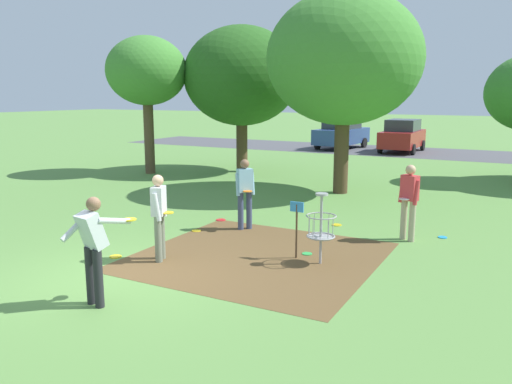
{
  "coord_description": "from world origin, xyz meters",
  "views": [
    {
      "loc": [
        6.32,
        -6.5,
        3.22
      ],
      "look_at": [
        0.84,
        3.8,
        1.0
      ],
      "focal_mm": 36.02,
      "sensor_mm": 36.0,
      "label": 1
    }
  ],
  "objects_px": {
    "player_throwing": "(159,213)",
    "frisbee_by_tee": "(337,225)",
    "player_waiting_left": "(409,198)",
    "parked_car_leftmost": "(342,133)",
    "frisbee_scattered_b": "(443,237)",
    "frisbee_scattered_a": "(116,257)",
    "player_foreground_watching": "(93,244)",
    "parked_car_center_left": "(402,136)",
    "frisbee_far_right": "(307,254)",
    "disc_golf_basket": "(318,225)",
    "frisbee_mid_grass": "(196,231)",
    "tree_mid_center": "(147,72)",
    "player_waiting_right": "(245,190)",
    "frisbee_near_basket": "(100,242)",
    "tree_near_right": "(344,59)",
    "tree_near_left": "(242,76)",
    "frisbee_far_left": "(221,220)"
  },
  "relations": [
    {
      "from": "disc_golf_basket",
      "to": "tree_near_left",
      "type": "height_order",
      "value": "tree_near_left"
    },
    {
      "from": "player_waiting_right",
      "to": "disc_golf_basket",
      "type": "bearing_deg",
      "value": -32.25
    },
    {
      "from": "frisbee_far_right",
      "to": "disc_golf_basket",
      "type": "bearing_deg",
      "value": -47.04
    },
    {
      "from": "frisbee_far_left",
      "to": "parked_car_leftmost",
      "type": "relative_size",
      "value": 0.06
    },
    {
      "from": "player_waiting_left",
      "to": "frisbee_far_left",
      "type": "relative_size",
      "value": 6.9
    },
    {
      "from": "frisbee_mid_grass",
      "to": "frisbee_far_right",
      "type": "height_order",
      "value": "same"
    },
    {
      "from": "player_waiting_left",
      "to": "tree_near_left",
      "type": "xyz_separation_m",
      "value": [
        -8.45,
        7.41,
        2.99
      ]
    },
    {
      "from": "frisbee_scattered_a",
      "to": "tree_mid_center",
      "type": "xyz_separation_m",
      "value": [
        -6.65,
        9.17,
        4.11
      ]
    },
    {
      "from": "frisbee_scattered_b",
      "to": "tree_mid_center",
      "type": "height_order",
      "value": "tree_mid_center"
    },
    {
      "from": "player_waiting_left",
      "to": "parked_car_leftmost",
      "type": "height_order",
      "value": "parked_car_leftmost"
    },
    {
      "from": "frisbee_near_basket",
      "to": "tree_near_left",
      "type": "distance_m",
      "value": 11.72
    },
    {
      "from": "frisbee_mid_grass",
      "to": "frisbee_by_tee",
      "type": "bearing_deg",
      "value": 37.19
    },
    {
      "from": "player_foreground_watching",
      "to": "parked_car_center_left",
      "type": "xyz_separation_m",
      "value": [
        -0.65,
        24.25,
        -0.06
      ]
    },
    {
      "from": "frisbee_scattered_b",
      "to": "frisbee_scattered_a",
      "type": "bearing_deg",
      "value": -140.72
    },
    {
      "from": "player_throwing",
      "to": "frisbee_by_tee",
      "type": "bearing_deg",
      "value": 63.22
    },
    {
      "from": "player_waiting_right",
      "to": "frisbee_scattered_a",
      "type": "height_order",
      "value": "player_waiting_right"
    },
    {
      "from": "frisbee_scattered_a",
      "to": "tree_near_right",
      "type": "relative_size",
      "value": 0.04
    },
    {
      "from": "player_waiting_left",
      "to": "frisbee_by_tee",
      "type": "relative_size",
      "value": 7.12
    },
    {
      "from": "player_throwing",
      "to": "frisbee_by_tee",
      "type": "xyz_separation_m",
      "value": [
        2.16,
        4.27,
        -0.96
      ]
    },
    {
      "from": "frisbee_far_left",
      "to": "frisbee_scattered_a",
      "type": "xyz_separation_m",
      "value": [
        -0.25,
        -3.61,
        0.0
      ]
    },
    {
      "from": "parked_car_center_left",
      "to": "player_foreground_watching",
      "type": "bearing_deg",
      "value": -88.46
    },
    {
      "from": "disc_golf_basket",
      "to": "frisbee_by_tee",
      "type": "distance_m",
      "value": 3.13
    },
    {
      "from": "player_waiting_right",
      "to": "tree_near_left",
      "type": "height_order",
      "value": "tree_near_left"
    },
    {
      "from": "frisbee_mid_grass",
      "to": "parked_car_center_left",
      "type": "xyz_separation_m",
      "value": [
        0.49,
        19.89,
        0.91
      ]
    },
    {
      "from": "frisbee_mid_grass",
      "to": "player_throwing",
      "type": "bearing_deg",
      "value": -73.58
    },
    {
      "from": "parked_car_center_left",
      "to": "parked_car_leftmost",
      "type": "bearing_deg",
      "value": 177.03
    },
    {
      "from": "frisbee_far_left",
      "to": "tree_mid_center",
      "type": "height_order",
      "value": "tree_mid_center"
    },
    {
      "from": "frisbee_near_basket",
      "to": "player_waiting_right",
      "type": "bearing_deg",
      "value": 47.28
    },
    {
      "from": "frisbee_by_tee",
      "to": "frisbee_far_right",
      "type": "height_order",
      "value": "same"
    },
    {
      "from": "player_foreground_watching",
      "to": "tree_near_right",
      "type": "xyz_separation_m",
      "value": [
        0.3,
        10.68,
        3.35
      ]
    },
    {
      "from": "player_foreground_watching",
      "to": "frisbee_far_left",
      "type": "xyz_separation_m",
      "value": [
        -1.19,
        5.56,
        -0.98
      ]
    },
    {
      "from": "player_throwing",
      "to": "frisbee_scattered_b",
      "type": "relative_size",
      "value": 8.48
    },
    {
      "from": "frisbee_by_tee",
      "to": "frisbee_mid_grass",
      "type": "bearing_deg",
      "value": -142.81
    },
    {
      "from": "disc_golf_basket",
      "to": "frisbee_mid_grass",
      "type": "xyz_separation_m",
      "value": [
        -3.43,
        0.86,
        -0.74
      ]
    },
    {
      "from": "player_waiting_left",
      "to": "player_throwing",
      "type": "bearing_deg",
      "value": -136.99
    },
    {
      "from": "parked_car_leftmost",
      "to": "frisbee_far_right",
      "type": "bearing_deg",
      "value": -73.1
    },
    {
      "from": "player_waiting_right",
      "to": "frisbee_near_basket",
      "type": "height_order",
      "value": "player_waiting_right"
    },
    {
      "from": "frisbee_scattered_a",
      "to": "tree_near_right",
      "type": "xyz_separation_m",
      "value": [
        1.74,
        8.73,
        4.32
      ]
    },
    {
      "from": "disc_golf_basket",
      "to": "frisbee_scattered_a",
      "type": "relative_size",
      "value": 5.84
    },
    {
      "from": "disc_golf_basket",
      "to": "tree_near_right",
      "type": "relative_size",
      "value": 0.22
    },
    {
      "from": "frisbee_near_basket",
      "to": "parked_car_leftmost",
      "type": "relative_size",
      "value": 0.05
    },
    {
      "from": "disc_golf_basket",
      "to": "frisbee_scattered_a",
      "type": "distance_m",
      "value": 4.11
    },
    {
      "from": "disc_golf_basket",
      "to": "frisbee_mid_grass",
      "type": "height_order",
      "value": "disc_golf_basket"
    },
    {
      "from": "tree_mid_center",
      "to": "frisbee_far_right",
      "type": "bearing_deg",
      "value": -35.74
    },
    {
      "from": "frisbee_far_right",
      "to": "frisbee_scattered_b",
      "type": "xyz_separation_m",
      "value": [
        2.27,
        2.61,
        0.0
      ]
    },
    {
      "from": "player_waiting_left",
      "to": "frisbee_by_tee",
      "type": "distance_m",
      "value": 2.14
    },
    {
      "from": "disc_golf_basket",
      "to": "frisbee_mid_grass",
      "type": "distance_m",
      "value": 3.62
    },
    {
      "from": "frisbee_near_basket",
      "to": "frisbee_far_left",
      "type": "distance_m",
      "value": 3.24
    },
    {
      "from": "frisbee_scattered_b",
      "to": "tree_mid_center",
      "type": "bearing_deg",
      "value": 159.5
    },
    {
      "from": "frisbee_by_tee",
      "to": "tree_near_right",
      "type": "distance_m",
      "value": 6.17
    }
  ]
}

